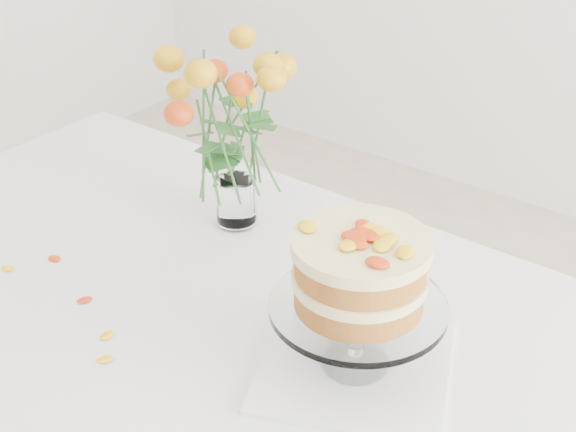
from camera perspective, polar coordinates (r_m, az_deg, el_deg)
name	(u,v)px	position (r m, az deg, el deg)	size (l,w,h in m)	color
table	(182,337)	(1.40, -7.51, -8.54)	(1.43, 0.93, 0.76)	tan
napkin	(355,366)	(1.21, 4.76, -10.57)	(0.27, 0.27, 0.01)	white
cake_stand	(359,279)	(1.11, 5.10, -4.47)	(0.25, 0.25, 0.23)	white
rose_vase	(233,115)	(1.44, -3.95, 7.16)	(0.32, 0.32, 0.39)	white
stray_petal_a	(85,300)	(1.38, -14.27, -5.83)	(0.03, 0.02, 0.00)	yellow
stray_petal_b	(107,336)	(1.29, -12.75, -8.30)	(0.03, 0.02, 0.00)	yellow
stray_petal_c	(105,359)	(1.25, -12.90, -9.92)	(0.03, 0.02, 0.00)	yellow
stray_petal_d	(55,259)	(1.50, -16.27, -2.93)	(0.03, 0.02, 0.00)	yellow
stray_petal_e	(8,269)	(1.49, -19.30, -3.55)	(0.03, 0.02, 0.00)	yellow
stray_petal_f	(294,402)	(1.15, 0.45, -13.09)	(0.03, 0.02, 0.00)	yellow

